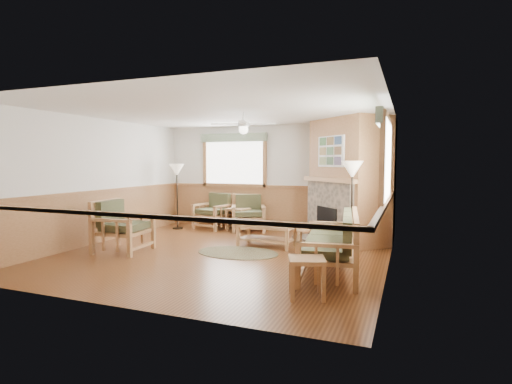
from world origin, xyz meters
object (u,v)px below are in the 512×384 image
(floor_lamp_right, at_px, (352,208))
(coffee_table, at_px, (267,235))
(footstool, at_px, (308,237))
(end_table_sofa, at_px, (307,278))
(end_table_chairs, at_px, (238,219))
(armchair_back_left, at_px, (213,211))
(armchair_left, at_px, (123,226))
(armchair_back_right, at_px, (248,213))
(sofa, at_px, (330,242))
(floor_lamp_left, at_px, (177,196))

(floor_lamp_right, bearing_deg, coffee_table, 175.81)
(footstool, bearing_deg, floor_lamp_right, -25.77)
(end_table_sofa, bearing_deg, end_table_chairs, 123.51)
(armchair_back_left, xyz_separation_m, armchair_left, (-0.40, -3.07, 0.04))
(armchair_back_left, xyz_separation_m, armchair_back_right, (1.00, 0.00, -0.00))
(sofa, bearing_deg, end_table_sofa, -10.53)
(coffee_table, relative_size, footstool, 2.63)
(armchair_back_left, bearing_deg, footstool, -10.65)
(armchair_back_right, distance_m, end_table_chairs, 0.34)
(footstool, bearing_deg, end_table_sofa, -76.73)
(armchair_back_right, relative_size, end_table_chairs, 1.63)
(end_table_sofa, relative_size, footstool, 1.17)
(coffee_table, distance_m, floor_lamp_right, 1.87)
(armchair_back_right, distance_m, armchair_left, 3.38)
(sofa, height_order, end_table_sofa, sofa)
(armchair_back_right, relative_size, floor_lamp_left, 0.54)
(coffee_table, bearing_deg, armchair_back_left, 145.93)
(end_table_sofa, height_order, floor_lamp_left, floor_lamp_left)
(armchair_left, bearing_deg, end_table_chairs, -24.36)
(footstool, xyz_separation_m, floor_lamp_left, (-3.74, 0.90, 0.66))
(sofa, height_order, floor_lamp_left, floor_lamp_left)
(end_table_chairs, xyz_separation_m, end_table_sofa, (2.90, -4.37, -0.02))
(sofa, distance_m, floor_lamp_left, 5.27)
(armchair_back_left, height_order, armchair_back_right, armchair_back_left)
(coffee_table, xyz_separation_m, floor_lamp_left, (-2.93, 1.22, 0.62))
(footstool, bearing_deg, armchair_left, -151.35)
(floor_lamp_left, bearing_deg, coffee_table, -22.67)
(end_table_chairs, bearing_deg, end_table_sofa, -56.49)
(sofa, height_order, armchair_back_right, sofa)
(armchair_left, bearing_deg, armchair_back_left, -11.92)
(end_table_sofa, distance_m, floor_lamp_right, 2.72)
(armchair_left, relative_size, floor_lamp_right, 0.56)
(armchair_left, height_order, floor_lamp_left, floor_lamp_left)
(end_table_chairs, relative_size, footstool, 1.27)
(armchair_back_left, bearing_deg, armchair_back_right, 13.44)
(armchair_back_left, relative_size, floor_lamp_right, 0.52)
(end_table_chairs, relative_size, end_table_sofa, 1.09)
(sofa, bearing_deg, footstool, -164.53)
(armchair_back_left, distance_m, armchair_left, 3.10)
(end_table_chairs, bearing_deg, coffee_table, -49.86)
(footstool, bearing_deg, end_table_chairs, 149.31)
(armchair_back_right, xyz_separation_m, floor_lamp_left, (-1.86, -0.39, 0.40))
(armchair_left, bearing_deg, floor_lamp_right, -77.00)
(armchair_back_left, relative_size, end_table_chairs, 1.64)
(end_table_sofa, xyz_separation_m, floor_lamp_right, (0.21, 2.63, 0.63))
(sofa, relative_size, floor_lamp_right, 1.16)
(armchair_back_left, distance_m, footstool, 3.16)
(armchair_left, xyz_separation_m, floor_lamp_left, (-0.46, 2.69, 0.35))
(armchair_back_left, bearing_deg, floor_lamp_right, -11.07)
(armchair_back_right, bearing_deg, floor_lamp_right, -54.83)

